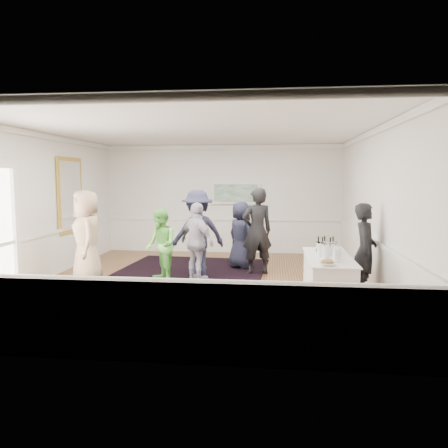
# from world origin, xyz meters

# --- Properties ---
(floor) EXTENTS (8.00, 8.00, 0.00)m
(floor) POSITION_xyz_m (0.00, 0.00, 0.00)
(floor) COLOR brown
(floor) RESTS_ON ground
(ceiling) EXTENTS (7.00, 8.00, 0.02)m
(ceiling) POSITION_xyz_m (0.00, 0.00, 3.20)
(ceiling) COLOR white
(ceiling) RESTS_ON wall_back
(wall_left) EXTENTS (0.02, 8.00, 3.20)m
(wall_left) POSITION_xyz_m (-3.50, 0.00, 1.60)
(wall_left) COLOR white
(wall_left) RESTS_ON floor
(wall_right) EXTENTS (0.02, 8.00, 3.20)m
(wall_right) POSITION_xyz_m (3.50, 0.00, 1.60)
(wall_right) COLOR white
(wall_right) RESTS_ON floor
(wall_back) EXTENTS (7.00, 0.02, 3.20)m
(wall_back) POSITION_xyz_m (0.00, 4.00, 1.60)
(wall_back) COLOR white
(wall_back) RESTS_ON floor
(wall_front) EXTENTS (7.00, 0.02, 3.20)m
(wall_front) POSITION_xyz_m (0.00, -4.00, 1.60)
(wall_front) COLOR white
(wall_front) RESTS_ON floor
(wainscoting) EXTENTS (7.00, 8.00, 1.00)m
(wainscoting) POSITION_xyz_m (0.00, 0.00, 0.50)
(wainscoting) COLOR white
(wainscoting) RESTS_ON floor
(mirror) EXTENTS (0.05, 1.25, 1.85)m
(mirror) POSITION_xyz_m (-3.45, 1.30, 1.80)
(mirror) COLOR gold
(mirror) RESTS_ON wall_left
(landscape_painting) EXTENTS (1.44, 0.06, 0.66)m
(landscape_painting) POSITION_xyz_m (0.40, 3.95, 1.78)
(landscape_painting) COLOR white
(landscape_painting) RESTS_ON wall_back
(area_rug) EXTENTS (3.75, 4.75, 0.02)m
(area_rug) POSITION_xyz_m (-0.47, 0.69, 0.01)
(area_rug) COLOR black
(area_rug) RESTS_ON floor
(serving_table) EXTENTS (0.79, 2.06, 0.83)m
(serving_table) POSITION_xyz_m (2.49, -1.10, 0.42)
(serving_table) COLOR white
(serving_table) RESTS_ON floor
(bartender) EXTENTS (0.55, 0.72, 1.76)m
(bartender) POSITION_xyz_m (3.20, -0.68, 0.88)
(bartender) COLOR black
(bartender) RESTS_ON floor
(guest_tan) EXTENTS (1.04, 1.15, 1.97)m
(guest_tan) POSITION_xyz_m (-2.36, -0.29, 0.99)
(guest_tan) COLOR tan
(guest_tan) RESTS_ON floor
(guest_green) EXTENTS (0.92, 0.97, 1.58)m
(guest_green) POSITION_xyz_m (-0.89, 0.09, 0.79)
(guest_green) COLOR #6BCA51
(guest_green) RESTS_ON floor
(guest_lilac) EXTENTS (1.03, 0.96, 1.70)m
(guest_lilac) POSITION_xyz_m (-0.12, 0.25, 0.85)
(guest_lilac) COLOR #AFA7BB
(guest_lilac) RESTS_ON floor
(guest_dark_a) EXTENTS (1.45, 1.23, 1.95)m
(guest_dark_a) POSITION_xyz_m (-0.20, 0.78, 0.98)
(guest_dark_a) COLOR #1F2034
(guest_dark_a) RESTS_ON floor
(guest_dark_b) EXTENTS (0.86, 0.72, 2.00)m
(guest_dark_b) POSITION_xyz_m (1.13, 1.11, 1.00)
(guest_dark_b) COLOR black
(guest_dark_b) RESTS_ON floor
(guest_navy) EXTENTS (0.94, 0.93, 1.65)m
(guest_navy) POSITION_xyz_m (0.71, 1.72, 0.82)
(guest_navy) COLOR #1F2034
(guest_navy) RESTS_ON floor
(wine_bottles) EXTENTS (0.35, 0.26, 0.31)m
(wine_bottles) POSITION_xyz_m (2.49, -0.65, 0.99)
(wine_bottles) COLOR black
(wine_bottles) RESTS_ON serving_table
(juice_pitchers) EXTENTS (0.40, 0.61, 0.24)m
(juice_pitchers) POSITION_xyz_m (2.47, -1.38, 0.95)
(juice_pitchers) COLOR #5AAA3D
(juice_pitchers) RESTS_ON serving_table
(ice_bucket) EXTENTS (0.26, 0.26, 0.24)m
(ice_bucket) POSITION_xyz_m (2.52, -0.96, 0.95)
(ice_bucket) COLOR silver
(ice_bucket) RESTS_ON serving_table
(nut_bowl) EXTENTS (0.27, 0.27, 0.08)m
(nut_bowl) POSITION_xyz_m (2.37, -1.93, 0.87)
(nut_bowl) COLOR white
(nut_bowl) RESTS_ON serving_table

